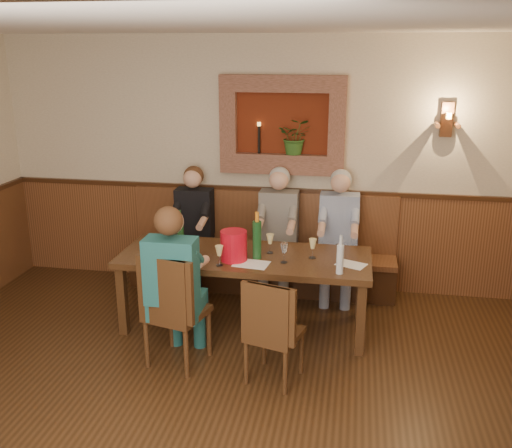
# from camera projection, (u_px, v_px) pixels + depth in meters

# --- Properties ---
(ground_plane) EXTENTS (6.00, 6.00, 0.00)m
(ground_plane) POSITION_uv_depth(u_px,v_px,m) (194.00, 447.00, 3.96)
(ground_plane) COLOR black
(ground_plane) RESTS_ON ground
(room_shell) EXTENTS (6.04, 6.04, 2.82)m
(room_shell) POSITION_uv_depth(u_px,v_px,m) (184.00, 182.00, 3.40)
(room_shell) COLOR #C2B092
(room_shell) RESTS_ON ground
(wainscoting) EXTENTS (6.02, 6.02, 1.15)m
(wainscoting) POSITION_uv_depth(u_px,v_px,m) (192.00, 373.00, 3.78)
(wainscoting) COLOR #502E17
(wainscoting) RESTS_ON ground
(wall_niche) EXTENTS (1.36, 0.30, 1.06)m
(wall_niche) POSITION_uv_depth(u_px,v_px,m) (286.00, 130.00, 6.15)
(wall_niche) COLOR #5F1F0D
(wall_niche) RESTS_ON ground
(wall_sconce) EXTENTS (0.25, 0.20, 0.35)m
(wall_sconce) POSITION_uv_depth(u_px,v_px,m) (447.00, 120.00, 5.82)
(wall_sconce) COLOR #502E17
(wall_sconce) RESTS_ON ground
(dining_table) EXTENTS (2.40, 0.90, 0.75)m
(dining_table) POSITION_uv_depth(u_px,v_px,m) (245.00, 262.00, 5.50)
(dining_table) COLOR #311B0E
(dining_table) RESTS_ON ground
(bench) EXTENTS (3.00, 0.45, 1.11)m
(bench) POSITION_uv_depth(u_px,v_px,m) (261.00, 261.00, 6.49)
(bench) COLOR #381E0F
(bench) RESTS_ON ground
(chair_near_left) EXTENTS (0.56, 0.56, 1.04)m
(chair_near_left) POSITION_uv_depth(u_px,v_px,m) (177.00, 331.00, 4.94)
(chair_near_left) COLOR #311B0E
(chair_near_left) RESTS_ON ground
(chair_near_right) EXTENTS (0.50, 0.50, 0.92)m
(chair_near_right) POSITION_uv_depth(u_px,v_px,m) (273.00, 351.00, 4.69)
(chair_near_right) COLOR #311B0E
(chair_near_right) RESTS_ON ground
(person_bench_left) EXTENTS (0.41, 0.50, 1.40)m
(person_bench_left) POSITION_uv_depth(u_px,v_px,m) (193.00, 239.00, 6.44)
(person_bench_left) COLOR black
(person_bench_left) RESTS_ON ground
(person_bench_mid) EXTENTS (0.42, 0.52, 1.43)m
(person_bench_mid) POSITION_uv_depth(u_px,v_px,m) (277.00, 243.00, 6.28)
(person_bench_mid) COLOR #5C5754
(person_bench_mid) RESTS_ON ground
(person_bench_right) EXTENTS (0.42, 0.51, 1.42)m
(person_bench_right) POSITION_uv_depth(u_px,v_px,m) (338.00, 247.00, 6.17)
(person_bench_right) COLOR navy
(person_bench_right) RESTS_ON ground
(person_chair_front) EXTENTS (0.43, 0.53, 1.45)m
(person_chair_front) POSITION_uv_depth(u_px,v_px,m) (176.00, 299.00, 4.86)
(person_chair_front) COLOR navy
(person_chair_front) RESTS_ON ground
(spittoon_bucket) EXTENTS (0.27, 0.27, 0.28)m
(spittoon_bucket) POSITION_uv_depth(u_px,v_px,m) (234.00, 246.00, 5.30)
(spittoon_bucket) COLOR red
(spittoon_bucket) RESTS_ON dining_table
(wine_bottle_green_a) EXTENTS (0.09, 0.09, 0.45)m
(wine_bottle_green_a) POSITION_uv_depth(u_px,v_px,m) (257.00, 239.00, 5.33)
(wine_bottle_green_a) COLOR #19471E
(wine_bottle_green_a) RESTS_ON dining_table
(wine_bottle_green_b) EXTENTS (0.08, 0.08, 0.37)m
(wine_bottle_green_b) POSITION_uv_depth(u_px,v_px,m) (181.00, 231.00, 5.69)
(wine_bottle_green_b) COLOR #19471E
(wine_bottle_green_b) RESTS_ON dining_table
(water_bottle) EXTENTS (0.08, 0.08, 0.35)m
(water_bottle) POSITION_uv_depth(u_px,v_px,m) (340.00, 258.00, 4.98)
(water_bottle) COLOR silver
(water_bottle) RESTS_ON dining_table
(tasting_sheet_a) EXTENTS (0.28, 0.23, 0.00)m
(tasting_sheet_a) POSITION_uv_depth(u_px,v_px,m) (158.00, 256.00, 5.43)
(tasting_sheet_a) COLOR white
(tasting_sheet_a) RESTS_ON dining_table
(tasting_sheet_b) EXTENTS (0.34, 0.27, 0.00)m
(tasting_sheet_b) POSITION_uv_depth(u_px,v_px,m) (251.00, 264.00, 5.24)
(tasting_sheet_b) COLOR white
(tasting_sheet_b) RESTS_ON dining_table
(tasting_sheet_c) EXTENTS (0.31, 0.27, 0.00)m
(tasting_sheet_c) POSITION_uv_depth(u_px,v_px,m) (351.00, 264.00, 5.23)
(tasting_sheet_c) COLOR white
(tasting_sheet_c) RESTS_ON dining_table
(tasting_sheet_d) EXTENTS (0.30, 0.22, 0.00)m
(tasting_sheet_d) POSITION_uv_depth(u_px,v_px,m) (188.00, 261.00, 5.30)
(tasting_sheet_d) COLOR white
(tasting_sheet_d) RESTS_ON dining_table
(wine_glass_0) EXTENTS (0.08, 0.08, 0.19)m
(wine_glass_0) POSITION_uv_depth(u_px,v_px,m) (270.00, 244.00, 5.49)
(wine_glass_0) COLOR #EDDB8D
(wine_glass_0) RESTS_ON dining_table
(wine_glass_1) EXTENTS (0.08, 0.08, 0.19)m
(wine_glass_1) POSITION_uv_depth(u_px,v_px,m) (313.00, 248.00, 5.36)
(wine_glass_1) COLOR #EDDB8D
(wine_glass_1) RESTS_ON dining_table
(wine_glass_2) EXTENTS (0.08, 0.08, 0.19)m
(wine_glass_2) POSITION_uv_depth(u_px,v_px,m) (177.00, 248.00, 5.39)
(wine_glass_2) COLOR #EDDB8D
(wine_glass_2) RESTS_ON dining_table
(wine_glass_3) EXTENTS (0.08, 0.08, 0.19)m
(wine_glass_3) POSITION_uv_depth(u_px,v_px,m) (237.00, 251.00, 5.30)
(wine_glass_3) COLOR #EDDB8D
(wine_glass_3) RESTS_ON dining_table
(wine_glass_4) EXTENTS (0.08, 0.08, 0.19)m
(wine_glass_4) POSITION_uv_depth(u_px,v_px,m) (284.00, 253.00, 5.24)
(wine_glass_4) COLOR white
(wine_glass_4) RESTS_ON dining_table
(wine_glass_5) EXTENTS (0.08, 0.08, 0.19)m
(wine_glass_5) POSITION_uv_depth(u_px,v_px,m) (219.00, 256.00, 5.18)
(wine_glass_5) COLOR #EDDB8D
(wine_glass_5) RESTS_ON dining_table
(wine_glass_6) EXTENTS (0.08, 0.08, 0.19)m
(wine_glass_6) POSITION_uv_depth(u_px,v_px,m) (165.00, 237.00, 5.68)
(wine_glass_6) COLOR white
(wine_glass_6) RESTS_ON dining_table
(wine_glass_7) EXTENTS (0.08, 0.08, 0.19)m
(wine_glass_7) POSITION_uv_depth(u_px,v_px,m) (339.00, 255.00, 5.20)
(wine_glass_7) COLOR white
(wine_glass_7) RESTS_ON dining_table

